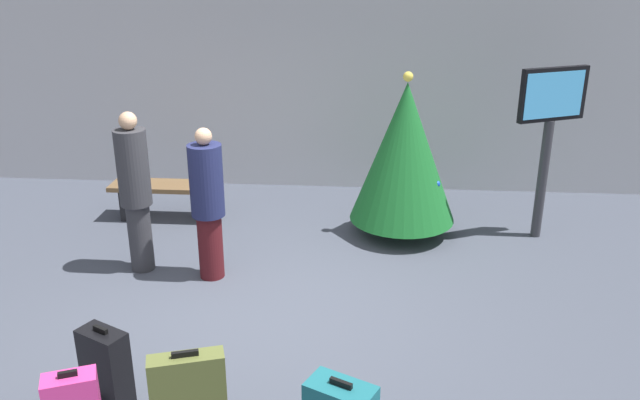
{
  "coord_description": "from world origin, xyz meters",
  "views": [
    {
      "loc": [
        1.07,
        -5.4,
        3.3
      ],
      "look_at": [
        0.58,
        0.85,
        0.9
      ],
      "focal_mm": 36.23,
      "sensor_mm": 36.0,
      "label": 1
    }
  ],
  "objects_px": {
    "traveller_0": "(208,201)",
    "traveller_1": "(135,189)",
    "flight_info_kiosk": "(550,121)",
    "waiting_bench": "(164,193)",
    "suitcase_3": "(106,368)",
    "holiday_tree": "(404,153)"
  },
  "relations": [
    {
      "from": "traveller_0",
      "to": "traveller_1",
      "type": "xyz_separation_m",
      "value": [
        -0.81,
        0.12,
        0.07
      ]
    },
    {
      "from": "flight_info_kiosk",
      "to": "traveller_0",
      "type": "relative_size",
      "value": 1.26
    },
    {
      "from": "flight_info_kiosk",
      "to": "waiting_bench",
      "type": "bearing_deg",
      "value": 177.45
    },
    {
      "from": "suitcase_3",
      "to": "traveller_1",
      "type": "bearing_deg",
      "value": 102.61
    },
    {
      "from": "traveller_0",
      "to": "suitcase_3",
      "type": "height_order",
      "value": "traveller_0"
    },
    {
      "from": "waiting_bench",
      "to": "traveller_0",
      "type": "xyz_separation_m",
      "value": [
        1.0,
        -1.59,
        0.52
      ]
    },
    {
      "from": "flight_info_kiosk",
      "to": "traveller_0",
      "type": "height_order",
      "value": "flight_info_kiosk"
    },
    {
      "from": "flight_info_kiosk",
      "to": "traveller_0",
      "type": "xyz_separation_m",
      "value": [
        -3.77,
        -1.38,
        -0.59
      ]
    },
    {
      "from": "waiting_bench",
      "to": "traveller_0",
      "type": "relative_size",
      "value": 0.83
    },
    {
      "from": "traveller_0",
      "to": "suitcase_3",
      "type": "xyz_separation_m",
      "value": [
        -0.3,
        -2.16,
        -0.55
      ]
    },
    {
      "from": "waiting_bench",
      "to": "suitcase_3",
      "type": "xyz_separation_m",
      "value": [
        0.7,
        -3.75,
        -0.03
      ]
    },
    {
      "from": "flight_info_kiosk",
      "to": "traveller_1",
      "type": "bearing_deg",
      "value": -164.59
    },
    {
      "from": "flight_info_kiosk",
      "to": "holiday_tree",
      "type": "bearing_deg",
      "value": -178.26
    },
    {
      "from": "holiday_tree",
      "to": "suitcase_3",
      "type": "xyz_separation_m",
      "value": [
        -2.4,
        -3.49,
        -0.74
      ]
    },
    {
      "from": "traveller_0",
      "to": "traveller_1",
      "type": "height_order",
      "value": "traveller_1"
    },
    {
      "from": "holiday_tree",
      "to": "waiting_bench",
      "type": "xyz_separation_m",
      "value": [
        -3.1,
        0.26,
        -0.7
      ]
    },
    {
      "from": "traveller_1",
      "to": "suitcase_3",
      "type": "relative_size",
      "value": 2.63
    },
    {
      "from": "flight_info_kiosk",
      "to": "waiting_bench",
      "type": "relative_size",
      "value": 1.51
    },
    {
      "from": "holiday_tree",
      "to": "traveller_1",
      "type": "bearing_deg",
      "value": -157.37
    },
    {
      "from": "flight_info_kiosk",
      "to": "suitcase_3",
      "type": "distance_m",
      "value": 5.52
    },
    {
      "from": "holiday_tree",
      "to": "flight_info_kiosk",
      "type": "height_order",
      "value": "flight_info_kiosk"
    },
    {
      "from": "waiting_bench",
      "to": "traveller_1",
      "type": "distance_m",
      "value": 1.6
    }
  ]
}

